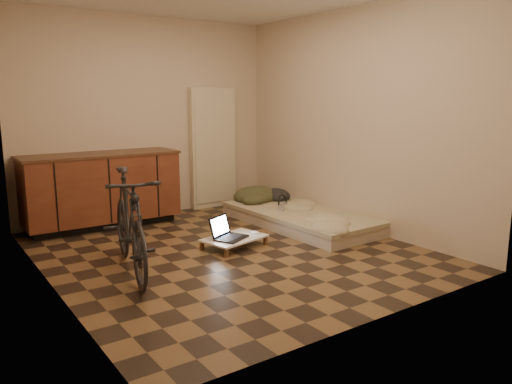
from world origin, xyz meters
TOP-DOWN VIEW (x-y plane):
  - room_shell at (0.00, 0.00)m, footprint 3.50×4.00m
  - cabinets at (-0.75, 1.70)m, footprint 1.84×0.62m
  - appliance_panel at (0.95, 1.94)m, footprint 0.70×0.10m
  - bicycle at (-1.08, -0.07)m, footprint 0.80×1.67m
  - futon at (1.30, 0.38)m, footprint 1.04×2.11m
  - clothing_pile at (1.30, 1.23)m, footprint 0.69×0.58m
  - headphones at (1.17, 0.59)m, footprint 0.35×0.34m
  - lap_desk at (0.11, 0.07)m, footprint 0.73×0.56m
  - laptop at (0.04, 0.08)m, footprint 0.43×0.42m
  - mouse at (0.37, 0.05)m, footprint 0.11×0.12m

SIDE VIEW (x-z plane):
  - futon at x=1.30m, z-range 0.00..0.18m
  - lap_desk at x=0.11m, z-range 0.04..0.15m
  - mouse at x=0.37m, z-range 0.11..0.15m
  - laptop at x=0.04m, z-range 0.04..0.27m
  - headphones at x=1.17m, z-range 0.18..0.36m
  - clothing_pile at x=1.30m, z-range 0.18..0.45m
  - cabinets at x=-0.75m, z-range 0.01..0.92m
  - bicycle at x=-1.08m, z-range 0.00..1.04m
  - appliance_panel at x=0.95m, z-range 0.00..1.70m
  - room_shell at x=0.00m, z-range 0.00..2.60m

